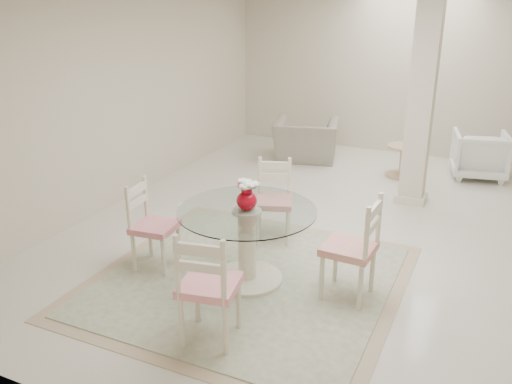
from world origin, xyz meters
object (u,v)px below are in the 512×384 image
at_px(red_vase, 247,195).
at_px(recliner_taupe, 306,140).
at_px(dining_table, 247,246).
at_px(armchair_white, 479,155).
at_px(column, 421,99).
at_px(dining_chair_north, 274,194).
at_px(dining_chair_west, 149,219).
at_px(dining_chair_east, 357,241).
at_px(side_table, 402,162).
at_px(dining_chair_south, 207,280).

bearing_deg(red_vase, recliner_taupe, 102.18).
distance_m(dining_table, armchair_white, 4.57).
xyz_separation_m(column, dining_chair_north, (-1.21, -1.81, -0.82)).
bearing_deg(armchair_white, dining_table, 55.53).
bearing_deg(dining_chair_west, recliner_taupe, -7.69).
height_order(dining_chair_north, dining_chair_west, dining_chair_north).
height_order(dining_chair_north, recliner_taupe, dining_chair_north).
xyz_separation_m(dining_table, recliner_taupe, (-0.85, 3.97, -0.05)).
bearing_deg(dining_chair_north, dining_chair_east, -56.58).
height_order(column, dining_table, column).
xyz_separation_m(dining_chair_west, side_table, (1.74, 3.90, -0.30)).
bearing_deg(side_table, column, -71.54).
distance_m(column, dining_chair_north, 2.33).
height_order(column, armchair_white, column).
distance_m(dining_chair_west, armchair_white, 5.17).
bearing_deg(side_table, dining_chair_east, -85.71).
xyz_separation_m(dining_chair_north, dining_chair_south, (0.30, -2.01, 0.05)).
height_order(dining_table, dining_chair_east, dining_chair_east).
height_order(dining_chair_south, armchair_white, dining_chair_south).
bearing_deg(dining_chair_east, dining_chair_west, -79.22).
distance_m(dining_chair_east, dining_chair_south, 1.43).
bearing_deg(dining_chair_south, dining_table, -92.28).
relative_size(dining_table, armchair_white, 1.70).
bearing_deg(dining_chair_east, dining_chair_north, -123.61).
distance_m(red_vase, armchair_white, 4.60).
bearing_deg(column, recliner_taupe, 148.83).
relative_size(column, recliner_taupe, 2.69).
bearing_deg(dining_chair_west, dining_chair_south, -132.63).
xyz_separation_m(dining_chair_west, dining_chair_south, (1.15, -0.87, 0.05)).
relative_size(red_vase, dining_chair_north, 0.29).
bearing_deg(dining_chair_east, recliner_taupe, -150.97).
height_order(dining_chair_west, side_table, dining_chair_west).
xyz_separation_m(dining_chair_north, armchair_white, (1.93, 3.21, -0.18)).
height_order(dining_table, armchair_white, dining_table).
relative_size(dining_chair_north, side_table, 2.10).
relative_size(dining_table, red_vase, 4.44).
xyz_separation_m(column, side_table, (-0.32, 0.95, -1.13)).
relative_size(column, dining_chair_north, 2.70).
height_order(dining_table, side_table, dining_table).
xyz_separation_m(dining_chair_west, armchair_white, (2.78, 4.35, -0.18)).
height_order(column, dining_chair_south, column).
xyz_separation_m(dining_chair_south, side_table, (0.59, 4.77, -0.35)).
distance_m(red_vase, dining_chair_south, 1.07).
distance_m(red_vase, dining_chair_north, 1.08).
bearing_deg(recliner_taupe, armchair_white, 170.90).
relative_size(column, dining_chair_south, 2.48).
bearing_deg(armchair_white, column, 51.11).
distance_m(column, side_table, 1.51).
relative_size(column, dining_chair_west, 2.71).
distance_m(dining_table, dining_chair_west, 1.02).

